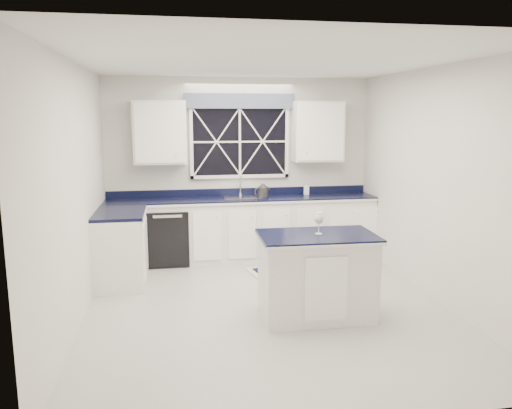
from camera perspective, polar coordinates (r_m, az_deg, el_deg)
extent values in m
plane|color=#A3A39F|center=(5.78, 1.27, -11.60)|extent=(4.50, 4.50, 0.00)
cube|color=beige|center=(7.63, -1.89, 4.20)|extent=(4.00, 0.10, 2.70)
cube|color=white|center=(7.49, -1.54, -2.90)|extent=(3.98, 0.60, 0.90)
cube|color=white|center=(6.68, -15.19, -4.89)|extent=(0.60, 1.00, 0.90)
cube|color=black|center=(7.40, -1.56, 0.65)|extent=(3.98, 0.64, 0.04)
cube|color=black|center=(7.43, -9.98, -3.48)|extent=(0.60, 0.58, 0.82)
cube|color=black|center=(7.57, -1.88, 7.19)|extent=(1.40, 0.02, 1.00)
cube|color=slate|center=(7.50, -1.84, 11.74)|extent=(1.65, 0.04, 0.22)
cube|color=white|center=(7.36, -10.93, 8.09)|extent=(0.75, 0.34, 0.90)
cube|color=white|center=(7.68, 7.08, 8.28)|extent=(0.75, 0.34, 0.90)
cylinder|color=silver|center=(7.60, -1.79, 1.21)|extent=(0.05, 0.05, 0.04)
cylinder|color=silver|center=(7.58, -1.80, 2.26)|extent=(0.02, 0.02, 0.28)
cylinder|color=silver|center=(7.48, -1.71, 3.15)|extent=(0.02, 0.18, 0.02)
cube|color=white|center=(5.41, 6.94, -8.30)|extent=(1.17, 0.70, 0.87)
cube|color=black|center=(5.29, 7.05, -3.61)|extent=(1.23, 0.76, 0.04)
cube|color=beige|center=(7.00, 5.40, -7.65)|extent=(1.55, 1.13, 0.01)
cube|color=#101437|center=(7.00, 5.40, -7.57)|extent=(1.37, 0.95, 0.01)
cylinder|color=#2E2E30|center=(7.48, 0.80, 1.46)|extent=(0.22, 0.22, 0.14)
cone|color=#2E2E30|center=(7.47, 0.80, 2.23)|extent=(0.18, 0.18, 0.06)
torus|color=#2E2E30|center=(7.43, 0.21, 1.49)|extent=(0.12, 0.06, 0.12)
cylinder|color=#2E2E30|center=(7.53, 1.46, 1.68)|extent=(0.07, 0.04, 0.09)
cylinder|color=silver|center=(5.30, 7.16, -3.33)|extent=(0.08, 0.08, 0.01)
cylinder|color=silver|center=(5.28, 7.18, -2.65)|extent=(0.01, 0.01, 0.12)
ellipsoid|color=silver|center=(5.26, 7.20, -1.57)|extent=(0.10, 0.10, 0.12)
cylinder|color=#E9CA7B|center=(5.27, 7.20, -1.80)|extent=(0.08, 0.08, 0.05)
imported|color=silver|center=(7.71, 5.79, 1.81)|extent=(0.10, 0.10, 0.18)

